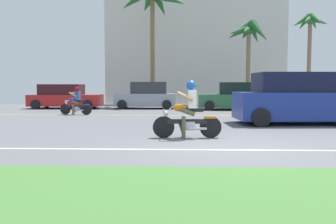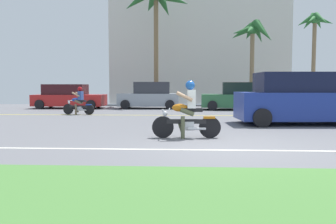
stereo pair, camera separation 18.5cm
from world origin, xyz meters
TOP-DOWN VIEW (x-y plane):
  - ground at (0.00, 3.00)m, footprint 56.00×30.00m
  - grass_median at (0.00, -4.10)m, footprint 56.00×3.80m
  - lane_line_near at (0.00, -0.34)m, footprint 50.40×0.12m
  - lane_line_far at (0.00, 8.57)m, footprint 50.40×0.12m
  - motorcyclist at (-0.92, 1.42)m, footprint 1.84×0.60m
  - suv_nearby at (3.18, 5.05)m, footprint 4.64×2.33m
  - parked_car_0 at (-8.29, 13.57)m, footprint 4.36×2.09m
  - parked_car_1 at (-3.20, 13.60)m, footprint 3.73×1.91m
  - parked_car_2 at (2.27, 12.64)m, footprint 4.56×2.23m
  - palm_tree_0 at (7.64, 16.40)m, footprint 2.56×2.50m
  - palm_tree_1 at (3.35, 15.49)m, footprint 2.97×3.09m
  - palm_tree_2 at (-3.03, 15.85)m, footprint 4.67×4.61m
  - motorcyclist_distant at (-6.17, 8.81)m, footprint 1.61×0.56m
  - building_far at (0.01, 21.00)m, footprint 13.88×4.00m

SIDE VIEW (x-z plane):
  - ground at x=0.00m, z-range -0.04..0.00m
  - lane_line_near at x=0.00m, z-range 0.00..0.01m
  - lane_line_far at x=0.00m, z-range 0.00..0.01m
  - grass_median at x=0.00m, z-range 0.00..0.06m
  - motorcyclist_distant at x=-6.17m, z-range -0.10..1.25m
  - motorcyclist at x=-0.92m, z-range -0.12..1.42m
  - parked_car_0 at x=-8.29m, z-range -0.04..1.44m
  - parked_car_2 at x=2.27m, z-range -0.05..1.54m
  - parked_car_1 at x=-3.20m, z-range -0.06..1.57m
  - suv_nearby at x=3.18m, z-range -0.02..1.85m
  - building_far at x=0.01m, z-range 0.00..8.81m
  - palm_tree_1 at x=3.35m, z-range 1.86..7.56m
  - palm_tree_0 at x=7.64m, z-range 2.13..8.45m
  - palm_tree_2 at x=-3.03m, z-range 2.84..11.10m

